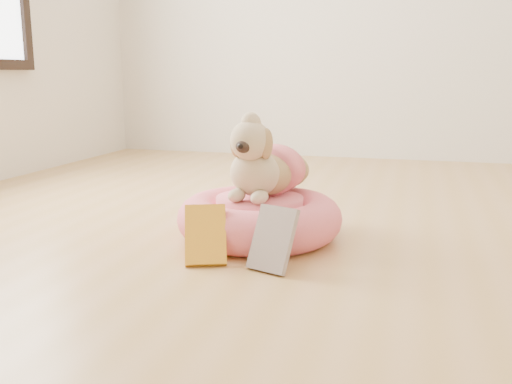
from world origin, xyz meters
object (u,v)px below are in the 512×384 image
(book_yellow, at_px, (206,235))
(book_white, at_px, (273,239))
(pet_bed, at_px, (260,218))
(dog, at_px, (264,153))

(book_yellow, distance_m, book_white, 0.23)
(pet_bed, height_order, book_white, book_white)
(book_white, bearing_deg, pet_bed, 131.90)
(pet_bed, distance_m, dog, 0.25)
(dog, distance_m, book_white, 0.45)
(dog, height_order, book_white, dog)
(dog, relative_size, book_white, 2.11)
(pet_bed, relative_size, book_yellow, 3.03)
(book_yellow, bearing_deg, pet_bed, 52.48)
(dog, distance_m, book_yellow, 0.44)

